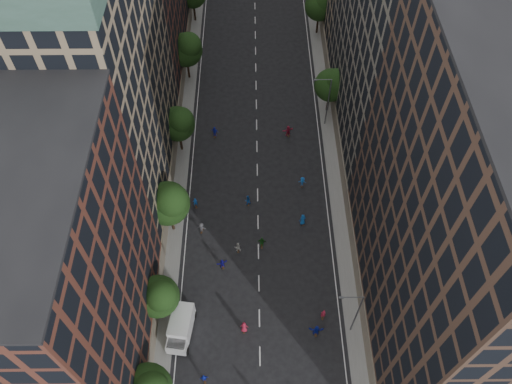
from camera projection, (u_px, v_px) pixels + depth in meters
ground at (257, 149)px, 74.59m from camera, size 240.00×240.00×0.00m
sidewalk_left at (181, 113)px, 78.89m from camera, size 4.00×105.00×0.15m
sidewalk_right at (332, 112)px, 79.02m from camera, size 4.00×105.00×0.15m
bldg_left_a at (52, 283)px, 45.25m from camera, size 14.00×22.00×30.00m
bldg_left_b at (94, 86)px, 57.81m from camera, size 14.00×26.00×34.00m
bldg_right_a at (468, 224)px, 45.41m from camera, size 14.00×30.00×36.00m
bldg_right_b at (405, 39)px, 63.74m from camera, size 14.00×28.00×33.00m
tree_left_1 at (159, 296)px, 54.61m from camera, size 4.80×4.80×8.21m
tree_left_2 at (169, 203)px, 61.03m from camera, size 5.60×5.60×9.45m
tree_left_3 at (178, 123)px, 69.74m from camera, size 5.00×5.00×8.58m
tree_left_4 at (187, 49)px, 78.96m from camera, size 5.40×5.40×9.08m
tree_right_a at (332, 84)px, 74.74m from camera, size 5.00×5.00×8.39m
tree_right_b at (321, 4)px, 86.29m from camera, size 5.20×5.20×8.83m
streetlamp_near at (355, 312)px, 53.94m from camera, size 2.64×0.22×9.06m
streetlamp_far at (327, 100)px, 73.43m from camera, size 2.64×0.22×9.06m
cargo_van at (181, 327)px, 56.71m from camera, size 3.22×5.64×2.85m
skater_4 at (204, 378)px, 54.07m from camera, size 0.99×0.57×1.59m
skater_5 at (316, 331)px, 57.08m from camera, size 1.76×0.61×1.88m
skater_6 at (244, 327)px, 57.29m from camera, size 0.99×0.68×1.93m
skater_7 at (323, 314)px, 58.35m from camera, size 0.65×0.46×1.69m
skater_8 at (238, 247)px, 63.67m from camera, size 0.90×0.75×1.67m
skater_9 at (201, 228)px, 65.37m from camera, size 1.24×0.89×1.73m
skater_10 at (262, 242)px, 63.94m from camera, size 1.17×0.55×1.94m
skater_11 at (222, 264)px, 62.34m from camera, size 1.49×0.94×1.53m
skater_12 at (303, 220)px, 66.00m from camera, size 1.07×0.88×1.89m
skater_13 at (195, 203)px, 67.74m from camera, size 0.73×0.60×1.73m
skater_14 at (248, 200)px, 67.98m from camera, size 1.01×0.91×1.70m
skater_15 at (302, 182)px, 69.88m from camera, size 1.14×0.75×1.66m
skater_16 at (215, 132)px, 75.33m from camera, size 1.21×0.79×1.91m
skater_17 at (288, 131)px, 75.46m from camera, size 1.83×1.12×1.88m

